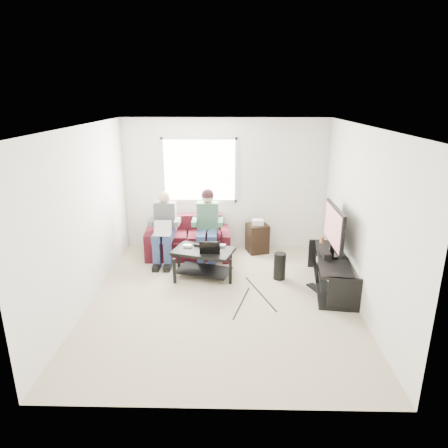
{
  "coord_description": "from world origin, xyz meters",
  "views": [
    {
      "loc": [
        0.15,
        -5.49,
        3.0
      ],
      "look_at": [
        0.02,
        0.6,
        1.03
      ],
      "focal_mm": 32.0,
      "sensor_mm": 36.0,
      "label": 1
    }
  ],
  "objects_px": {
    "coffee_table": "(203,257)",
    "end_table": "(257,237)",
    "sofa": "(188,241)",
    "subwoofer": "(280,266)",
    "tv_stand": "(332,274)",
    "tv": "(334,228)"
  },
  "relations": [
    {
      "from": "subwoofer",
      "to": "tv_stand",
      "type": "bearing_deg",
      "value": -19.79
    },
    {
      "from": "sofa",
      "to": "tv",
      "type": "xyz_separation_m",
      "value": [
        2.48,
        -1.22,
        0.7
      ]
    },
    {
      "from": "tv_stand",
      "to": "end_table",
      "type": "relative_size",
      "value": 2.46
    },
    {
      "from": "subwoofer",
      "to": "tv",
      "type": "bearing_deg",
      "value": -13.35
    },
    {
      "from": "coffee_table",
      "to": "subwoofer",
      "type": "relative_size",
      "value": 2.42
    },
    {
      "from": "tv",
      "to": "subwoofer",
      "type": "xyz_separation_m",
      "value": [
        -0.81,
        0.19,
        -0.76
      ]
    },
    {
      "from": "sofa",
      "to": "tv",
      "type": "bearing_deg",
      "value": -26.11
    },
    {
      "from": "sofa",
      "to": "subwoofer",
      "type": "bearing_deg",
      "value": -31.47
    },
    {
      "from": "coffee_table",
      "to": "end_table",
      "type": "height_order",
      "value": "end_table"
    },
    {
      "from": "sofa",
      "to": "end_table",
      "type": "relative_size",
      "value": 2.49
    },
    {
      "from": "sofa",
      "to": "subwoofer",
      "type": "xyz_separation_m",
      "value": [
        1.67,
        -1.02,
        -0.06
      ]
    },
    {
      "from": "sofa",
      "to": "subwoofer",
      "type": "relative_size",
      "value": 3.61
    },
    {
      "from": "tv",
      "to": "sofa",
      "type": "bearing_deg",
      "value": 153.89
    },
    {
      "from": "coffee_table",
      "to": "tv",
      "type": "height_order",
      "value": "tv"
    },
    {
      "from": "sofa",
      "to": "tv_stand",
      "type": "relative_size",
      "value": 1.01
    },
    {
      "from": "sofa",
      "to": "tv_stand",
      "type": "height_order",
      "value": "sofa"
    },
    {
      "from": "subwoofer",
      "to": "end_table",
      "type": "height_order",
      "value": "end_table"
    },
    {
      "from": "subwoofer",
      "to": "end_table",
      "type": "distance_m",
      "value": 1.27
    },
    {
      "from": "coffee_table",
      "to": "tv_stand",
      "type": "xyz_separation_m",
      "value": [
        2.11,
        -0.36,
        -0.13
      ]
    },
    {
      "from": "sofa",
      "to": "coffee_table",
      "type": "distance_m",
      "value": 1.03
    },
    {
      "from": "coffee_table",
      "to": "subwoofer",
      "type": "distance_m",
      "value": 1.31
    },
    {
      "from": "end_table",
      "to": "coffee_table",
      "type": "bearing_deg",
      "value": -130.21
    }
  ]
}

